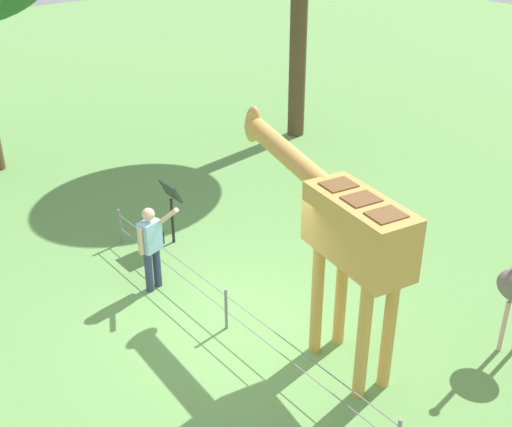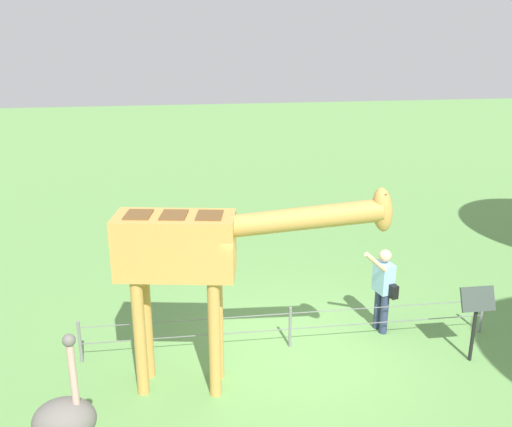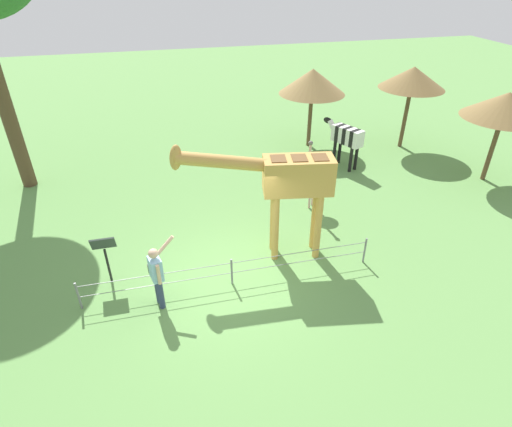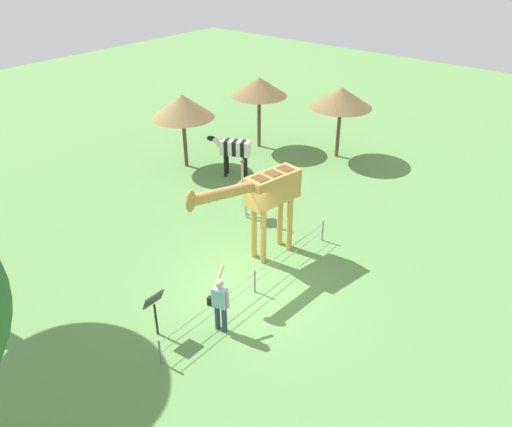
% 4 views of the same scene
% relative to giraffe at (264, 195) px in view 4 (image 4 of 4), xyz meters
% --- Properties ---
extents(ground_plane, '(60.00, 60.00, 0.00)m').
position_rel_giraffe_xyz_m(ground_plane, '(1.53, 0.73, -2.20)').
color(ground_plane, '#60934C').
extents(giraffe, '(3.95, 1.14, 3.23)m').
position_rel_giraffe_xyz_m(giraffe, '(0.00, 0.00, 0.00)').
color(giraffe, '#C69347').
rests_on(giraffe, ground_plane).
extents(visitor, '(0.68, 0.58, 1.68)m').
position_rel_giraffe_xyz_m(visitor, '(3.26, 1.20, -1.30)').
color(visitor, navy).
rests_on(visitor, ground_plane).
extents(zebra, '(1.04, 1.76, 1.66)m').
position_rel_giraffe_xyz_m(zebra, '(-3.83, -4.63, -1.03)').
color(zebra, black).
rests_on(zebra, ground_plane).
extents(ostrich, '(0.70, 0.56, 2.25)m').
position_rel_giraffe_xyz_m(ostrich, '(-1.61, -2.11, -1.02)').
color(ostrich, '#CC9E93').
rests_on(ostrich, ground_plane).
extents(shade_hut_near, '(2.68, 2.68, 3.12)m').
position_rel_giraffe_xyz_m(shade_hut_near, '(-8.30, -2.42, 0.48)').
color(shade_hut_near, brown).
rests_on(shade_hut_near, ground_plane).
extents(shade_hut_far, '(2.53, 2.53, 3.24)m').
position_rel_giraffe_xyz_m(shade_hut_far, '(-6.99, -5.86, 0.61)').
color(shade_hut_far, brown).
rests_on(shade_hut_far, ground_plane).
extents(shade_hut_aside, '(2.61, 2.61, 3.14)m').
position_rel_giraffe_xyz_m(shade_hut_aside, '(-3.27, -6.88, 0.45)').
color(shade_hut_aside, brown).
rests_on(shade_hut_aside, ground_plane).
extents(info_sign, '(0.56, 0.21, 1.32)m').
position_rel_giraffe_xyz_m(info_sign, '(4.42, 0.08, -1.25)').
color(info_sign, black).
rests_on(info_sign, ground_plane).
extents(wire_fence, '(7.05, 0.05, 0.75)m').
position_rel_giraffe_xyz_m(wire_fence, '(1.53, 0.91, -1.79)').
color(wire_fence, slate).
rests_on(wire_fence, ground_plane).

